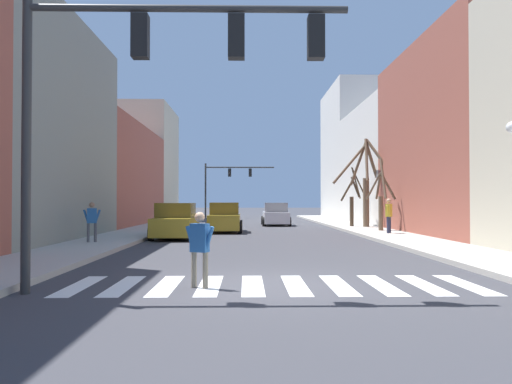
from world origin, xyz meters
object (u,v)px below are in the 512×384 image
(traffic_signal_far, at_px, (227,178))
(car_parked_left_mid, at_px, (225,218))
(street_tree_right_far, at_px, (353,201))
(car_parked_right_far, at_px, (276,215))
(pedestrian_waiting_at_curb, at_px, (200,243))
(car_at_intersection, at_px, (176,222))
(street_tree_left_near, at_px, (367,182))
(street_tree_left_mid, at_px, (381,198))
(traffic_signal_near, at_px, (149,67))
(pedestrian_crossing_street, at_px, (389,213))
(pedestrian_on_right_sidewalk, at_px, (92,218))

(traffic_signal_far, relative_size, car_parked_left_mid, 1.73)
(traffic_signal_far, xyz_separation_m, street_tree_right_far, (8.90, -19.37, -2.35))
(car_parked_right_far, distance_m, pedestrian_waiting_at_curb, 26.06)
(car_at_intersection, relative_size, pedestrian_waiting_at_curb, 2.87)
(street_tree_left_near, xyz_separation_m, street_tree_left_mid, (-0.13, -3.86, -1.07))
(traffic_signal_far, height_order, street_tree_left_near, street_tree_left_near)
(traffic_signal_near, bearing_deg, car_parked_right_far, 81.42)
(car_parked_right_far, height_order, pedestrian_crossing_street, pedestrian_crossing_street)
(traffic_signal_near, xyz_separation_m, pedestrian_on_right_sidewalk, (-4.22, 10.19, -3.28))
(car_parked_left_mid, height_order, pedestrian_waiting_at_curb, car_parked_left_mid)
(car_parked_left_mid, bearing_deg, car_at_intersection, -23.98)
(pedestrian_crossing_street, distance_m, pedestrian_waiting_at_curb, 16.88)
(car_parked_right_far, xyz_separation_m, pedestrian_crossing_street, (5.06, -11.08, 0.42))
(car_parked_right_far, distance_m, car_parked_left_mid, 8.44)
(street_tree_left_near, bearing_deg, car_at_intersection, -145.32)
(pedestrian_waiting_at_curb, relative_size, street_tree_right_far, 0.40)
(traffic_signal_near, relative_size, car_parked_left_mid, 1.51)
(car_at_intersection, bearing_deg, street_tree_left_mid, -71.17)
(pedestrian_waiting_at_curb, xyz_separation_m, street_tree_right_far, (7.81, 21.90, 0.87))
(pedestrian_crossing_street, distance_m, street_tree_right_far, 7.14)
(car_parked_right_far, height_order, car_at_intersection, car_at_intersection)
(pedestrian_waiting_at_curb, bearing_deg, car_parked_left_mid, -64.38)
(car_parked_right_far, relative_size, pedestrian_on_right_sidewalk, 2.71)
(street_tree_left_near, bearing_deg, traffic_signal_far, 115.25)
(traffic_signal_near, bearing_deg, pedestrian_on_right_sidewalk, 112.51)
(traffic_signal_far, height_order, pedestrian_crossing_street, traffic_signal_far)
(car_parked_left_mid, distance_m, pedestrian_on_right_sidewalk, 9.81)
(street_tree_right_far, xyz_separation_m, street_tree_left_near, (0.69, -0.97, 1.20))
(car_parked_right_far, bearing_deg, traffic_signal_near, 171.42)
(pedestrian_crossing_street, height_order, street_tree_right_far, street_tree_right_far)
(car_parked_left_mid, bearing_deg, traffic_signal_near, -1.99)
(pedestrian_waiting_at_curb, bearing_deg, street_tree_right_far, -84.88)
(traffic_signal_near, bearing_deg, pedestrian_crossing_street, 59.50)
(traffic_signal_far, relative_size, car_at_intersection, 1.62)
(pedestrian_waiting_at_curb, bearing_deg, street_tree_left_mid, -91.35)
(car_at_intersection, distance_m, car_parked_left_mid, 5.16)
(car_parked_left_mid, bearing_deg, street_tree_left_mid, 83.03)
(pedestrian_on_right_sidewalk, bearing_deg, traffic_signal_far, 68.77)
(traffic_signal_far, xyz_separation_m, street_tree_left_mid, (9.46, -24.20, -2.22))
(car_parked_right_far, distance_m, car_at_intersection, 13.60)
(car_parked_left_mid, bearing_deg, pedestrian_waiting_at_curb, 0.87)
(street_tree_right_far, bearing_deg, pedestrian_waiting_at_curb, -109.64)
(car_parked_left_mid, relative_size, street_tree_left_mid, 1.05)
(traffic_signal_near, distance_m, pedestrian_on_right_sidewalk, 11.51)
(car_at_intersection, relative_size, street_tree_right_far, 1.16)
(car_parked_right_far, bearing_deg, traffic_signal_far, 15.11)
(car_at_intersection, height_order, pedestrian_crossing_street, pedestrian_crossing_street)
(car_at_intersection, bearing_deg, street_tree_left_near, -55.32)
(street_tree_left_mid, bearing_deg, car_parked_left_mid, 173.03)
(car_parked_right_far, height_order, pedestrian_on_right_sidewalk, pedestrian_on_right_sidewalk)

